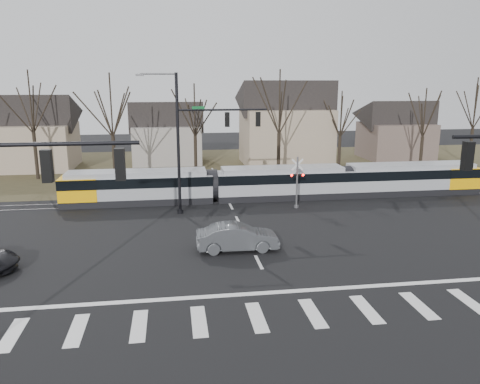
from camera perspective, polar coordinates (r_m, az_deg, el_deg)
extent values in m
plane|color=black|center=(23.85, 3.19, -10.30)|extent=(140.00, 140.00, 0.00)
cube|color=#38331E|center=(54.44, -3.52, 3.10)|extent=(140.00, 28.00, 0.01)
cube|color=silver|center=(20.82, -25.99, -15.36)|extent=(0.60, 2.60, 0.01)
cube|color=silver|center=(20.22, -19.26, -15.60)|extent=(0.60, 2.60, 0.01)
cube|color=silver|center=(19.89, -12.20, -15.62)|extent=(0.60, 2.60, 0.01)
cube|color=silver|center=(19.85, -5.02, -15.42)|extent=(0.60, 2.60, 0.01)
cube|color=silver|center=(20.10, 2.07, -14.99)|extent=(0.60, 2.60, 0.01)
cube|color=silver|center=(20.62, 8.85, -14.37)|extent=(0.60, 2.60, 0.01)
cube|color=silver|center=(21.41, 15.18, -13.62)|extent=(0.60, 2.60, 0.01)
cube|color=silver|center=(22.42, 20.97, -12.78)|extent=(0.60, 2.60, 0.01)
cube|color=silver|center=(23.64, 26.17, -11.92)|extent=(0.60, 2.60, 0.01)
cube|color=silver|center=(22.24, 4.14, -12.10)|extent=(28.00, 0.35, 0.01)
cube|color=silver|center=(25.66, 2.30, -8.54)|extent=(0.18, 2.00, 0.01)
cube|color=silver|center=(29.35, 0.85, -5.69)|extent=(0.18, 2.00, 0.01)
cube|color=silver|center=(33.12, -0.25, -3.48)|extent=(0.18, 2.00, 0.01)
cube|color=silver|center=(36.94, -1.13, -1.72)|extent=(0.18, 2.00, 0.01)
cube|color=silver|center=(40.79, -1.84, -0.29)|extent=(0.18, 2.00, 0.01)
cube|color=silver|center=(44.67, -2.42, 0.89)|extent=(0.18, 2.00, 0.01)
cube|color=silver|center=(48.56, -2.92, 1.88)|extent=(0.18, 2.00, 0.01)
cube|color=silver|center=(52.48, -3.34, 2.72)|extent=(0.18, 2.00, 0.01)
cube|color=#59595E|center=(37.99, -1.34, -1.26)|extent=(90.00, 0.12, 0.06)
cube|color=#59595E|center=(39.34, -1.59, -0.76)|extent=(90.00, 0.12, 0.06)
cube|color=gray|center=(38.40, -12.36, 0.59)|extent=(11.89, 2.56, 2.67)
cube|color=black|center=(38.29, -12.40, 1.38)|extent=(11.91, 2.60, 0.78)
cube|color=#FFB107|center=(38.97, -18.95, 0.48)|extent=(2.93, 2.61, 1.78)
cube|color=gray|center=(39.36, 5.16, 1.15)|extent=(10.97, 2.56, 2.67)
cube|color=black|center=(39.25, 5.18, 1.92)|extent=(10.99, 2.60, 0.78)
cube|color=gray|center=(43.44, 19.99, 1.54)|extent=(11.89, 2.56, 2.67)
cube|color=black|center=(43.34, 20.05, 2.23)|extent=(11.91, 2.60, 0.78)
cube|color=#FFB107|center=(45.71, 24.96, 1.75)|extent=(2.93, 2.61, 1.78)
imported|color=#44474B|center=(27.17, -0.32, -5.52)|extent=(1.79, 4.79, 1.56)
cylinder|color=black|center=(16.12, -23.82, 5.33)|extent=(6.50, 0.14, 0.14)
cube|color=black|center=(16.13, -22.47, 2.94)|extent=(0.32, 0.32, 1.05)
sphere|color=#FF0C07|center=(16.08, -22.58, 4.09)|extent=(0.22, 0.22, 0.22)
cube|color=black|center=(15.73, -14.41, 3.29)|extent=(0.32, 0.32, 1.05)
sphere|color=#FF0C07|center=(15.68, -14.48, 4.48)|extent=(0.22, 0.22, 0.22)
cube|color=black|center=(18.90, 25.99, 3.97)|extent=(0.32, 0.32, 1.05)
sphere|color=#FF0C07|center=(18.86, 26.09, 4.96)|extent=(0.22, 0.22, 0.22)
cylinder|color=black|center=(34.21, -7.54, 5.67)|extent=(0.22, 0.22, 10.20)
cylinder|color=black|center=(35.18, -7.30, -2.34)|extent=(0.44, 0.44, 0.30)
cylinder|color=black|center=(34.18, -2.13, 9.98)|extent=(6.50, 0.14, 0.14)
cube|color=#0C5926|center=(34.02, -5.11, 10.18)|extent=(0.90, 0.03, 0.22)
cube|color=black|center=(34.26, -1.57, 8.82)|extent=(0.32, 0.32, 1.05)
sphere|color=#FF0C07|center=(34.23, -1.58, 9.37)|extent=(0.22, 0.22, 0.22)
cube|color=black|center=(34.60, 2.22, 8.86)|extent=(0.32, 0.32, 1.05)
sphere|color=#FF0C07|center=(34.58, 2.22, 9.40)|extent=(0.22, 0.22, 0.22)
cube|color=#59595B|center=(33.99, -12.14, 13.77)|extent=(0.55, 0.22, 0.14)
cylinder|color=#59595B|center=(36.29, 6.96, 1.15)|extent=(0.14, 0.14, 4.00)
cylinder|color=#59595B|center=(36.72, 6.88, -1.75)|extent=(0.36, 0.36, 0.20)
cube|color=silver|center=(36.02, 7.02, 3.33)|extent=(0.95, 0.04, 0.95)
cube|color=silver|center=(36.02, 7.02, 3.33)|extent=(0.95, 0.04, 0.95)
cube|color=black|center=(36.17, 6.98, 2.08)|extent=(1.00, 0.10, 0.12)
sphere|color=#FF0C07|center=(35.98, 6.33, 2.04)|extent=(0.18, 0.18, 0.18)
sphere|color=#FF0C07|center=(36.21, 7.71, 2.07)|extent=(0.18, 0.18, 0.18)
cube|color=gray|center=(57.98, -23.92, 5.10)|extent=(9.00, 8.00, 5.00)
cube|color=gray|center=(57.88, -8.86, 5.81)|extent=(8.00, 7.00, 4.50)
cube|color=gray|center=(56.41, 5.55, 6.74)|extent=(10.00, 8.00, 6.50)
cube|color=brown|center=(63.61, 18.40, 5.95)|extent=(8.00, 7.00, 4.50)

